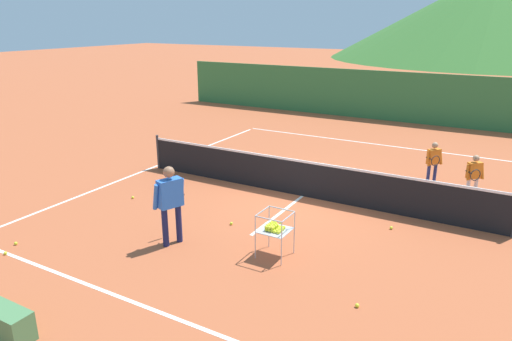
{
  "coord_description": "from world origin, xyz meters",
  "views": [
    {
      "loc": [
        4.56,
        -10.49,
        4.42
      ],
      "look_at": [
        -0.87,
        -0.94,
        0.83
      ],
      "focal_mm": 32.64,
      "sensor_mm": 36.0,
      "label": 1
    }
  ],
  "objects_px": {
    "tennis_ball_4": "(281,224)",
    "tennis_ball_6": "(133,197)",
    "instructor": "(170,198)",
    "ball_cart": "(274,228)",
    "tennis_net": "(303,178)",
    "tennis_ball_7": "(5,253)",
    "student_1": "(474,173)",
    "tennis_ball_2": "(357,305)",
    "tennis_ball_1": "(16,243)",
    "tennis_ball_3": "(231,223)",
    "student_0": "(433,159)",
    "tennis_ball_5": "(391,228)"
  },
  "relations": [
    {
      "from": "tennis_ball_4",
      "to": "tennis_ball_6",
      "type": "xyz_separation_m",
      "value": [
        -4.05,
        -0.44,
        0.0
      ]
    },
    {
      "from": "instructor",
      "to": "ball_cart",
      "type": "relative_size",
      "value": 1.86
    },
    {
      "from": "tennis_net",
      "to": "tennis_ball_7",
      "type": "relative_size",
      "value": 144.61
    },
    {
      "from": "student_1",
      "to": "tennis_ball_2",
      "type": "relative_size",
      "value": 17.62
    },
    {
      "from": "tennis_net",
      "to": "tennis_ball_1",
      "type": "height_order",
      "value": "tennis_net"
    },
    {
      "from": "tennis_ball_3",
      "to": "tennis_ball_4",
      "type": "height_order",
      "value": "same"
    },
    {
      "from": "student_0",
      "to": "student_1",
      "type": "xyz_separation_m",
      "value": [
        1.1,
        -0.74,
        -0.01
      ]
    },
    {
      "from": "ball_cart",
      "to": "tennis_ball_4",
      "type": "distance_m",
      "value": 1.54
    },
    {
      "from": "tennis_net",
      "to": "tennis_ball_2",
      "type": "bearing_deg",
      "value": -55.64
    },
    {
      "from": "tennis_net",
      "to": "tennis_ball_6",
      "type": "xyz_separation_m",
      "value": [
        -3.74,
        -2.34,
        -0.47
      ]
    },
    {
      "from": "student_0",
      "to": "tennis_ball_5",
      "type": "xyz_separation_m",
      "value": [
        -0.22,
        -3.48,
        -0.7
      ]
    },
    {
      "from": "tennis_ball_5",
      "to": "tennis_ball_7",
      "type": "height_order",
      "value": "same"
    },
    {
      "from": "instructor",
      "to": "tennis_ball_5",
      "type": "distance_m",
      "value": 4.85
    },
    {
      "from": "ball_cart",
      "to": "tennis_ball_1",
      "type": "xyz_separation_m",
      "value": [
        -4.82,
        -2.22,
        -0.56
      ]
    },
    {
      "from": "tennis_ball_2",
      "to": "tennis_ball_4",
      "type": "relative_size",
      "value": 1.0
    },
    {
      "from": "tennis_ball_3",
      "to": "tennis_ball_4",
      "type": "distance_m",
      "value": 1.11
    },
    {
      "from": "student_1",
      "to": "tennis_ball_1",
      "type": "distance_m",
      "value": 10.73
    },
    {
      "from": "tennis_ball_5",
      "to": "tennis_ball_1",
      "type": "bearing_deg",
      "value": -144.97
    },
    {
      "from": "ball_cart",
      "to": "tennis_ball_6",
      "type": "bearing_deg",
      "value": 168.96
    },
    {
      "from": "ball_cart",
      "to": "tennis_ball_7",
      "type": "bearing_deg",
      "value": -150.74
    },
    {
      "from": "student_1",
      "to": "tennis_ball_5",
      "type": "bearing_deg",
      "value": -115.67
    },
    {
      "from": "instructor",
      "to": "tennis_ball_4",
      "type": "height_order",
      "value": "instructor"
    },
    {
      "from": "tennis_ball_4",
      "to": "tennis_ball_5",
      "type": "relative_size",
      "value": 1.0
    },
    {
      "from": "ball_cart",
      "to": "tennis_ball_2",
      "type": "relative_size",
      "value": 13.22
    },
    {
      "from": "tennis_ball_1",
      "to": "tennis_ball_4",
      "type": "relative_size",
      "value": 1.0
    },
    {
      "from": "instructor",
      "to": "tennis_net",
      "type": "bearing_deg",
      "value": 72.2
    },
    {
      "from": "instructor",
      "to": "ball_cart",
      "type": "xyz_separation_m",
      "value": [
        2.06,
        0.57,
        -0.41
      ]
    },
    {
      "from": "ball_cart",
      "to": "student_1",
      "type": "bearing_deg",
      "value": 59.36
    },
    {
      "from": "tennis_ball_5",
      "to": "student_1",
      "type": "bearing_deg",
      "value": 64.33
    },
    {
      "from": "tennis_ball_3",
      "to": "tennis_ball_4",
      "type": "relative_size",
      "value": 1.0
    },
    {
      "from": "instructor",
      "to": "tennis_ball_7",
      "type": "relative_size",
      "value": 24.56
    },
    {
      "from": "instructor",
      "to": "tennis_ball_6",
      "type": "xyz_separation_m",
      "value": [
        -2.52,
        1.46,
        -0.97
      ]
    },
    {
      "from": "tennis_ball_3",
      "to": "tennis_net",
      "type": "bearing_deg",
      "value": 74.84
    },
    {
      "from": "tennis_ball_6",
      "to": "tennis_ball_5",
      "type": "bearing_deg",
      "value": 13.04
    },
    {
      "from": "ball_cart",
      "to": "tennis_ball_4",
      "type": "height_order",
      "value": "ball_cart"
    },
    {
      "from": "tennis_ball_6",
      "to": "tennis_ball_7",
      "type": "relative_size",
      "value": 1.0
    },
    {
      "from": "ball_cart",
      "to": "tennis_ball_2",
      "type": "height_order",
      "value": "ball_cart"
    },
    {
      "from": "ball_cart",
      "to": "tennis_ball_6",
      "type": "distance_m",
      "value": 4.7
    },
    {
      "from": "tennis_ball_2",
      "to": "tennis_ball_4",
      "type": "xyz_separation_m",
      "value": [
        -2.49,
        2.2,
        0.0
      ]
    },
    {
      "from": "student_1",
      "to": "tennis_ball_6",
      "type": "distance_m",
      "value": 8.7
    },
    {
      "from": "tennis_ball_3",
      "to": "tennis_ball_7",
      "type": "xyz_separation_m",
      "value": [
        -3.11,
        -3.38,
        0.0
      ]
    },
    {
      "from": "student_1",
      "to": "tennis_ball_7",
      "type": "bearing_deg",
      "value": -134.83
    },
    {
      "from": "tennis_ball_7",
      "to": "tennis_ball_2",
      "type": "bearing_deg",
      "value": 14.66
    },
    {
      "from": "ball_cart",
      "to": "tennis_ball_2",
      "type": "bearing_deg",
      "value": -23.79
    },
    {
      "from": "instructor",
      "to": "student_1",
      "type": "bearing_deg",
      "value": 48.11
    },
    {
      "from": "tennis_ball_2",
      "to": "tennis_ball_6",
      "type": "relative_size",
      "value": 1.0
    },
    {
      "from": "tennis_net",
      "to": "instructor",
      "type": "relative_size",
      "value": 5.89
    },
    {
      "from": "tennis_ball_5",
      "to": "tennis_ball_7",
      "type": "relative_size",
      "value": 1.0
    },
    {
      "from": "tennis_ball_4",
      "to": "tennis_ball_7",
      "type": "bearing_deg",
      "value": -136.19
    },
    {
      "from": "tennis_ball_3",
      "to": "tennis_ball_5",
      "type": "bearing_deg",
      "value": 25.92
    }
  ]
}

